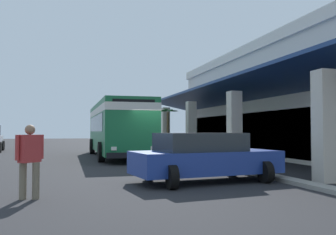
% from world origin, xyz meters
% --- Properties ---
extents(ground, '(120.00, 120.00, 0.00)m').
position_xyz_m(ground, '(0.00, 8.00, 0.00)').
color(ground, '#262628').
extents(curb_strip, '(29.60, 0.50, 0.12)m').
position_xyz_m(curb_strip, '(-2.11, 2.36, 0.06)').
color(curb_strip, '#9E998E').
rests_on(curb_strip, ground).
extents(transit_bus, '(11.21, 2.86, 3.34)m').
position_xyz_m(transit_bus, '(-5.35, -1.17, 1.85)').
color(transit_bus, '#196638').
rests_on(transit_bus, ground).
extents(parked_sedan_blue, '(2.82, 4.60, 1.47)m').
position_xyz_m(parked_sedan_blue, '(6.14, -0.06, 0.75)').
color(parked_sedan_blue, navy).
rests_on(parked_sedan_blue, ground).
extents(pedestrian, '(0.50, 0.57, 1.67)m').
position_xyz_m(pedestrian, '(7.71, -4.84, 0.94)').
color(pedestrian, '#726651').
rests_on(pedestrian, ground).
extents(potted_palm, '(2.10, 1.77, 3.27)m').
position_xyz_m(potted_palm, '(-10.65, 3.38, 0.75)').
color(potted_palm, brown).
rests_on(potted_palm, ground).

